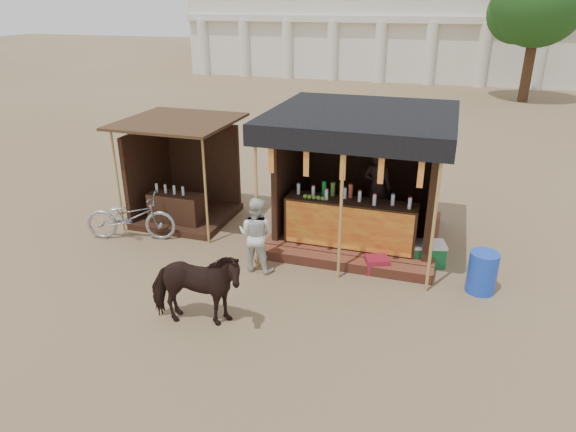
# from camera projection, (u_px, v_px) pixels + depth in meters

# --- Properties ---
(ground) EXTENTS (120.00, 120.00, 0.00)m
(ground) POSITION_uv_depth(u_px,v_px,m) (259.00, 313.00, 8.52)
(ground) COLOR #846B4C
(ground) RESTS_ON ground
(main_stall) EXTENTS (3.60, 3.61, 2.78)m
(main_stall) POSITION_uv_depth(u_px,v_px,m) (360.00, 194.00, 10.78)
(main_stall) COLOR brown
(main_stall) RESTS_ON ground
(secondary_stall) EXTENTS (2.40, 2.40, 2.38)m
(secondary_stall) POSITION_uv_depth(u_px,v_px,m) (180.00, 184.00, 11.91)
(secondary_stall) COLOR #371F14
(secondary_stall) RESTS_ON ground
(cow) EXTENTS (1.66, 1.00, 1.31)m
(cow) POSITION_uv_depth(u_px,v_px,m) (195.00, 289.00, 7.97)
(cow) COLOR black
(cow) RESTS_ON ground
(motorbike) EXTENTS (2.03, 1.17, 1.01)m
(motorbike) POSITION_uv_depth(u_px,v_px,m) (131.00, 217.00, 10.97)
(motorbike) COLOR #9A9BA3
(motorbike) RESTS_ON ground
(bystander) EXTENTS (0.75, 0.61, 1.47)m
(bystander) POSITION_uv_depth(u_px,v_px,m) (256.00, 234.00, 9.62)
(bystander) COLOR silver
(bystander) RESTS_ON ground
(blue_barrel) EXTENTS (0.66, 0.66, 0.76)m
(blue_barrel) POSITION_uv_depth(u_px,v_px,m) (482.00, 272.00, 9.00)
(blue_barrel) COLOR blue
(blue_barrel) RESTS_ON ground
(red_crate) EXTENTS (0.53, 0.49, 0.30)m
(red_crate) POSITION_uv_depth(u_px,v_px,m) (377.00, 265.00, 9.75)
(red_crate) COLOR maroon
(red_crate) RESTS_ON ground
(cooler) EXTENTS (0.73, 0.59, 0.46)m
(cooler) POSITION_uv_depth(u_px,v_px,m) (428.00, 253.00, 9.99)
(cooler) COLOR #187035
(cooler) RESTS_ON ground
(background_building) EXTENTS (26.00, 7.45, 8.18)m
(background_building) POSITION_uv_depth(u_px,v_px,m) (390.00, 13.00, 33.79)
(background_building) COLOR silver
(background_building) RESTS_ON ground
(tree) EXTENTS (4.50, 4.40, 7.00)m
(tree) POSITION_uv_depth(u_px,v_px,m) (535.00, 3.00, 24.50)
(tree) COLOR #382314
(tree) RESTS_ON ground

